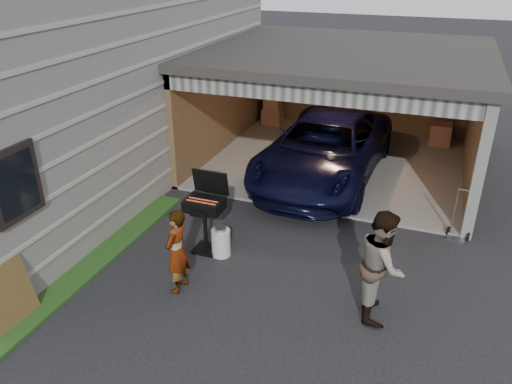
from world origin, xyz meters
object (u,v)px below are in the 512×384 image
hand_truck (458,229)px  propane_tank (221,242)px  woman (177,251)px  bbq_grill (205,207)px  plywood_panel (8,298)px  man (382,265)px  minivan (325,151)px

hand_truck → propane_tank: bearing=-137.7°
woman → bbq_grill: 1.27m
woman → plywood_panel: (-1.90, -1.62, -0.25)m
man → bbq_grill: (-3.20, 0.72, 0.01)m
minivan → propane_tank: (-0.95, -3.89, -0.48)m
propane_tank → hand_truck: 4.54m
hand_truck → woman: bearing=-127.7°
woman → minivan: bearing=167.7°
minivan → bbq_grill: bbq_grill is taller
woman → hand_truck: size_ratio=1.41×
woman → man: 3.15m
man → woman: bearing=89.2°
plywood_panel → hand_truck: size_ratio=0.94×
woman → plywood_panel: bearing=-48.8°
man → propane_tank: (-2.88, 0.64, -0.62)m
minivan → propane_tank: minivan is taller
man → propane_tank: man is taller
minivan → woman: minivan is taller
minivan → hand_truck: (3.07, -1.77, -0.54)m
woman → plywood_panel: 2.51m
woman → man: bearing=100.5°
minivan → plywood_panel: minivan is taller
propane_tank → plywood_panel: 3.51m
propane_tank → man: bearing=-12.5°
hand_truck → minivan: bearing=164.5°
minivan → man: 4.93m
man → bbq_grill: size_ratio=1.17×
man → propane_tank: 3.01m
minivan → plywood_panel: bearing=-112.5°
minivan → hand_truck: minivan is taller
man → hand_truck: man is taller
plywood_panel → hand_truck: bearing=38.6°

